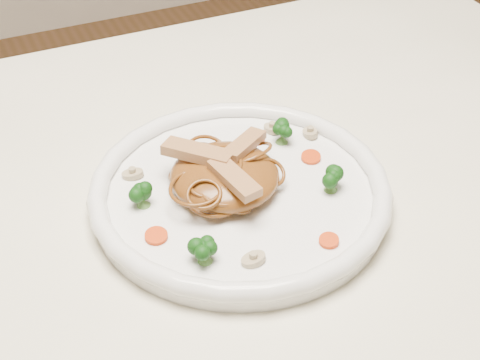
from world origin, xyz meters
name	(u,v)px	position (x,y,z in m)	size (l,w,h in m)	color
table	(183,281)	(0.00, 0.00, 0.65)	(1.20, 0.80, 0.75)	white
plate	(240,197)	(0.06, -0.01, 0.76)	(0.31, 0.31, 0.02)	white
noodle_mound	(225,176)	(0.05, 0.00, 0.78)	(0.11, 0.11, 0.04)	brown
chicken_a	(244,144)	(0.08, 0.02, 0.80)	(0.06, 0.02, 0.01)	tan
chicken_b	(198,153)	(0.03, 0.02, 0.80)	(0.07, 0.02, 0.01)	tan
chicken_c	(234,178)	(0.05, -0.03, 0.80)	(0.06, 0.02, 0.01)	tan
broccoli_0	(282,131)	(0.14, 0.05, 0.78)	(0.03, 0.03, 0.03)	#11440E
broccoli_1	(143,195)	(-0.03, 0.01, 0.78)	(0.02, 0.02, 0.03)	#11440E
broccoli_2	(205,250)	(-0.01, -0.09, 0.78)	(0.03, 0.03, 0.03)	#11440E
broccoli_3	(331,179)	(0.15, -0.05, 0.78)	(0.02, 0.02, 0.03)	#11440E
carrot_0	(257,140)	(0.12, 0.06, 0.77)	(0.02, 0.02, 0.01)	red
carrot_1	(156,236)	(-0.04, -0.04, 0.77)	(0.02, 0.02, 0.01)	red
carrot_2	(311,157)	(0.16, 0.01, 0.77)	(0.02, 0.02, 0.01)	red
carrot_3	(189,153)	(0.04, 0.07, 0.77)	(0.02, 0.02, 0.01)	red
carrot_4	(329,241)	(0.11, -0.12, 0.77)	(0.02, 0.02, 0.01)	red
mushroom_0	(253,259)	(0.03, -0.11, 0.77)	(0.02, 0.02, 0.01)	beige
mushroom_1	(310,133)	(0.18, 0.05, 0.77)	(0.02, 0.02, 0.01)	beige
mushroom_2	(133,174)	(-0.03, 0.06, 0.77)	(0.02, 0.02, 0.01)	beige
mushroom_3	(272,129)	(0.14, 0.07, 0.77)	(0.02, 0.02, 0.01)	beige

